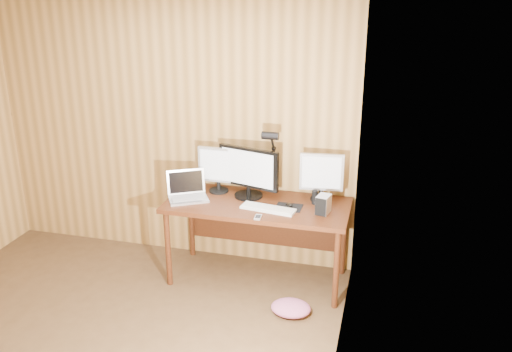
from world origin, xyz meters
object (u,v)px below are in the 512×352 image
at_px(hard_drive, 323,204).
at_px(phone, 258,217).
at_px(monitor_center, 248,172).
at_px(keyboard, 268,209).
at_px(desk, 259,213).
at_px(monitor_left, 218,168).
at_px(speaker, 315,197).
at_px(monitor_right, 321,176).
at_px(laptop, 187,192).
at_px(desk_lamp, 272,153).
at_px(mouse, 289,205).

height_order(hard_drive, phone, hard_drive).
bearing_deg(monitor_center, keyboard, -30.72).
distance_m(keyboard, hard_drive, 0.47).
xyz_separation_m(desk, hard_drive, (0.58, -0.14, 0.20)).
xyz_separation_m(monitor_left, speaker, (0.90, -0.07, -0.16)).
xyz_separation_m(monitor_right, phone, (-0.44, -0.50, -0.22)).
bearing_deg(laptop, monitor_right, -18.02).
xyz_separation_m(phone, desk_lamp, (-0.01, 0.53, 0.39)).
bearing_deg(mouse, hard_drive, 4.24).
height_order(keyboard, phone, keyboard).
bearing_deg(monitor_right, monitor_left, 175.36).
bearing_deg(desk_lamp, monitor_right, 8.77).
relative_size(monitor_center, monitor_right, 1.34).
relative_size(monitor_center, mouse, 5.67).
bearing_deg(speaker, phone, -134.72).
distance_m(keyboard, speaker, 0.43).
distance_m(desk, phone, 0.40).
bearing_deg(desk, keyboard, -56.89).
xyz_separation_m(monitor_right, speaker, (-0.04, -0.09, -0.17)).
height_order(monitor_center, phone, monitor_center).
relative_size(keyboard, desk_lamp, 0.75).
relative_size(monitor_center, speaker, 4.62).
bearing_deg(hard_drive, phone, -143.47).
xyz_separation_m(mouse, speaker, (0.20, 0.13, 0.04)).
height_order(monitor_center, monitor_left, monitor_center).
distance_m(monitor_right, desk_lamp, 0.48).
xyz_separation_m(monitor_center, keyboard, (0.24, -0.25, -0.23)).
height_order(laptop, keyboard, laptop).
distance_m(laptop, hard_drive, 1.22).
bearing_deg(desk, speaker, 4.29).
bearing_deg(desk, mouse, -18.86).
xyz_separation_m(desk, monitor_left, (-0.41, 0.11, 0.35)).
bearing_deg(phone, laptop, 156.50).
relative_size(desk, hard_drive, 9.99).
height_order(monitor_left, mouse, monitor_left).
distance_m(laptop, desk_lamp, 0.83).
relative_size(monitor_center, laptop, 1.36).
height_order(monitor_left, phone, monitor_left).
bearing_deg(desk_lamp, monitor_center, -140.59).
relative_size(monitor_center, desk_lamp, 0.89).
bearing_deg(desk_lamp, laptop, -147.57).
relative_size(laptop, phone, 4.02).
height_order(monitor_right, hard_drive, monitor_right).
relative_size(keyboard, hard_drive, 3.03).
relative_size(monitor_right, laptop, 1.02).
distance_m(phone, desk_lamp, 0.66).
relative_size(phone, speaker, 0.84).
bearing_deg(mouse, speaker, 46.56).
xyz_separation_m(keyboard, speaker, (0.36, 0.23, 0.05)).
relative_size(monitor_right, speaker, 3.46).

